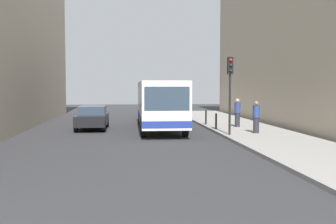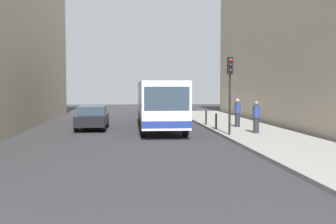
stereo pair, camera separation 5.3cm
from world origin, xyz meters
The scene contains 11 objects.
ground_plane centered at (0.00, 0.00, 0.00)m, with size 80.00×80.00×0.00m, color #2D2D30.
sidewalk centered at (5.40, 0.00, 0.07)m, with size 4.40×40.00×0.15m, color gray.
building_right centered at (11.50, 4.00, 6.78)m, with size 7.00×32.00×13.57m, color #B2A38C.
bus centered at (0.18, 3.22, 1.73)m, with size 2.66×11.05×3.00m.
car_beside_bus centered at (-4.03, 3.53, 0.78)m, with size 1.92×4.43×1.48m.
car_behind_bus centered at (0.30, 13.18, 0.78)m, with size 2.06×4.49×1.48m.
traffic_light centered at (3.55, -1.40, 3.01)m, with size 0.28×0.33×4.10m.
bollard_near centered at (3.45, 1.42, 0.62)m, with size 0.11×0.11×0.95m, color black.
bollard_mid centered at (3.45, 4.52, 0.62)m, with size 0.11×0.11×0.95m, color black.
pedestrian_near_signal centered at (5.19, -0.81, 1.03)m, with size 0.38×0.38×1.76m.
pedestrian_mid_sidewalk centered at (5.12, 2.72, 1.05)m, with size 0.38×0.38×1.79m.
Camera 2 is at (-1.87, -22.45, 2.69)m, focal length 43.56 mm.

